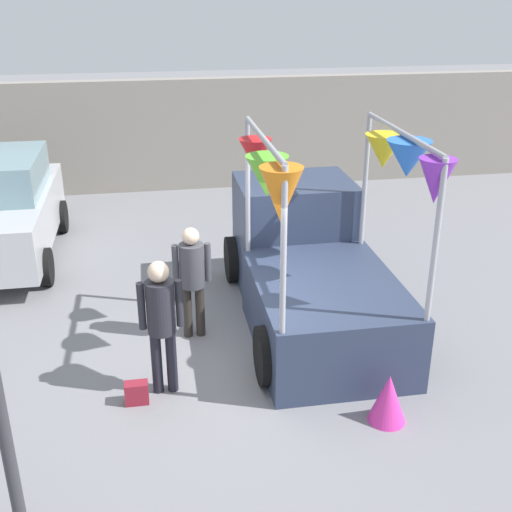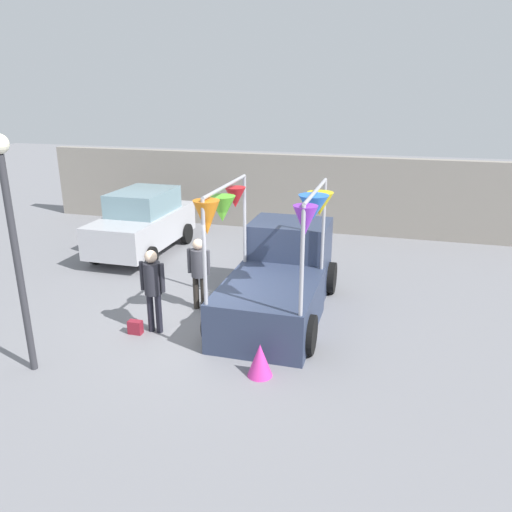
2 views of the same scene
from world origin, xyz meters
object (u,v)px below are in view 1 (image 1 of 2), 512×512
object	(u,v)px
vendor_truck	(309,260)
parked_car	(1,209)
person_vendor	(192,272)
folded_kite_bundle_magenta	(388,398)
person_customer	(161,315)
handbag	(137,393)

from	to	relation	value
vendor_truck	parked_car	size ratio (longest dim) A/B	1.02
parked_car	person_vendor	xyz separation A→B (m)	(3.13, -3.36, 0.04)
folded_kite_bundle_magenta	vendor_truck	bearing A→B (deg)	95.86
parked_car	vendor_truck	bearing A→B (deg)	-31.36
person_customer	person_vendor	bearing A→B (deg)	70.19
person_customer	person_vendor	size ratio (longest dim) A/B	1.06
vendor_truck	person_customer	world-z (taller)	vendor_truck
vendor_truck	person_customer	xyz separation A→B (m)	(-2.21, -1.68, 0.18)
person_customer	folded_kite_bundle_magenta	distance (m)	2.79
vendor_truck	parked_car	xyz separation A→B (m)	(-4.88, 2.97, 0.07)
handbag	folded_kite_bundle_magenta	xyz separation A→B (m)	(2.84, -0.82, 0.16)
person_customer	handbag	xyz separation A→B (m)	(-0.35, -0.20, -0.92)
person_customer	folded_kite_bundle_magenta	world-z (taller)	person_customer
handbag	folded_kite_bundle_magenta	distance (m)	2.96
vendor_truck	parked_car	bearing A→B (deg)	148.64
vendor_truck	handbag	distance (m)	3.26
vendor_truck	folded_kite_bundle_magenta	xyz separation A→B (m)	(0.28, -2.70, -0.58)
person_vendor	folded_kite_bundle_magenta	size ratio (longest dim) A/B	2.73
parked_car	person_customer	size ratio (longest dim) A/B	2.30
vendor_truck	handbag	world-z (taller)	vendor_truck
person_customer	folded_kite_bundle_magenta	xyz separation A→B (m)	(2.49, -1.02, -0.76)
vendor_truck	parked_car	distance (m)	5.71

